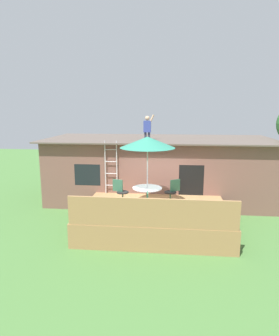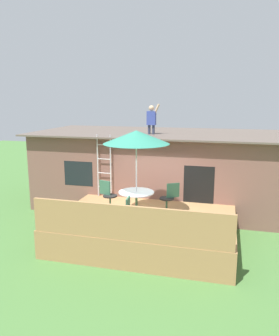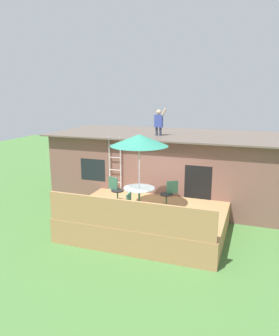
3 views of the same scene
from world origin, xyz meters
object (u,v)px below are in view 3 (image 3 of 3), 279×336
patio_umbrella (139,140)px  patio_chair_left (116,190)px  person_figure (159,121)px  patio_chair_near (130,206)px  patio_table (139,192)px  patio_chair_right (169,194)px  step_ladder (115,164)px

patio_umbrella → patio_chair_left: bearing=162.2°
person_figure → patio_chair_near: person_figure is taller
person_figure → patio_chair_near: (0.32, -4.01, -2.28)m
patio_umbrella → person_figure: bearing=94.4°
patio_table → patio_chair_left: (-1.00, 0.32, -0.13)m
patio_chair_right → patio_chair_near: size_ratio=1.00×
patio_umbrella → step_ladder: patio_umbrella is taller
person_figure → patio_chair_left: 3.57m
patio_table → patio_chair_right: size_ratio=1.13×
person_figure → patio_chair_left: size_ratio=1.21×
patio_table → patio_chair_left: size_ratio=1.13×
patio_chair_left → patio_umbrella: bearing=0.0°
step_ladder → patio_umbrella: bearing=-45.6°
step_ladder → person_figure: person_figure is taller
step_ladder → patio_chair_left: bearing=-65.0°
person_figure → patio_chair_right: person_figure is taller
step_ladder → patio_chair_left: step_ladder is taller
patio_umbrella → patio_chair_left: size_ratio=2.76×
patio_table → step_ladder: 2.38m
patio_table → patio_chair_near: (0.09, -1.05, -0.13)m
step_ladder → patio_chair_near: (1.71, -2.71, -0.64)m
patio_chair_left → patio_chair_near: (1.09, -1.37, 0.00)m
person_figure → patio_chair_left: bearing=-106.3°
patio_umbrella → patio_chair_right: (0.88, 0.52, -1.89)m
patio_umbrella → patio_chair_right: patio_umbrella is taller
step_ladder → patio_chair_right: 2.82m
person_figure → patio_chair_near: bearing=-85.5°
patio_umbrella → patio_chair_near: size_ratio=2.76×
patio_table → patio_umbrella: 1.76m
patio_umbrella → step_ladder: 2.64m
patio_umbrella → patio_chair_left: 2.16m
patio_table → patio_chair_right: 1.03m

